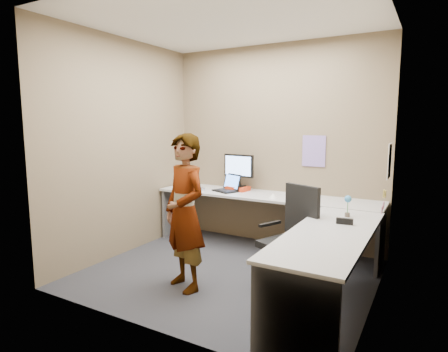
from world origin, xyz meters
The scene contains 21 objects.
ground centered at (0.00, 0.00, 0.00)m, with size 3.00×3.00×0.00m, color #252529.
wall_back centered at (0.00, 1.30, 1.35)m, with size 3.00×3.00×0.00m, color brown.
wall_right centered at (1.50, 0.00, 1.35)m, with size 2.70×2.70×0.00m, color brown.
wall_left centered at (-1.50, 0.00, 1.35)m, with size 2.70×2.70×0.00m, color brown.
ceiling centered at (0.00, 0.00, 2.70)m, with size 3.00×3.00×0.00m, color white.
desk centered at (0.44, 0.39, 0.59)m, with size 2.98×2.58×0.73m.
paper_ream centered at (-0.44, 1.08, 0.76)m, with size 0.29×0.21×0.06m, color red.
monitor centered at (-0.44, 1.09, 1.05)m, with size 0.47×0.16×0.44m.
laptop centered at (-0.53, 0.97, 0.79)m, with size 0.41×0.38×0.23m.
trackball_mouse centered at (-0.89, 0.80, 0.76)m, with size 0.12×0.08×0.07m.
origami centered at (0.19, 0.81, 0.76)m, with size 0.10×0.10×0.06m, color white.
stapler centered at (1.23, -0.01, 0.76)m, with size 0.15×0.04×0.06m, color black.
flower centered at (1.19, 0.30, 0.87)m, with size 0.07×0.07×0.22m.
calendar_purple centered at (0.55, 1.29, 1.30)m, with size 0.30×0.01×0.40m, color #846BB7.
calendar_white centered at (1.49, 0.90, 1.25)m, with size 0.01×0.28×0.38m, color white.
sticky_note_a centered at (1.49, 0.55, 0.95)m, with size 0.01×0.07×0.07m, color #F2E059.
sticky_note_b centered at (1.49, 0.60, 0.82)m, with size 0.01×0.07×0.07m, color pink.
sticky_note_c centered at (1.49, 0.48, 0.80)m, with size 0.01×0.07×0.07m, color pink.
sticky_note_d centered at (1.49, 0.70, 0.92)m, with size 0.01×0.07×0.07m, color #F2E059.
office_chair centered at (0.71, 0.02, 0.42)m, with size 0.59×0.59×1.02m.
person centered at (-0.20, -0.52, 0.78)m, with size 0.57×0.37×1.56m, color #999399.
Camera 1 is at (1.91, -3.47, 1.64)m, focal length 30.00 mm.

